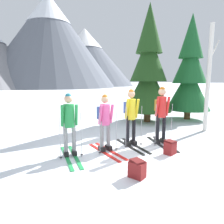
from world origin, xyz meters
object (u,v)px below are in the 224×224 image
(pine_tree_mid, at_px, (190,72))
(backpack_on_snow_beside, at_px, (137,169))
(skier_in_yellow, at_px, (131,114))
(birch_tree_tall, at_px, (209,78))
(skier_in_green, at_px, (69,123))
(backpack_on_snow_front, at_px, (170,147))
(pine_tree_near, at_px, (148,69))
(skier_in_red, at_px, (161,112))
(skier_in_pink, at_px, (105,120))

(pine_tree_mid, xyz_separation_m, backpack_on_snow_beside, (-6.24, -3.71, -2.24))
(pine_tree_mid, distance_m, backpack_on_snow_beside, 7.60)
(skier_in_yellow, distance_m, birch_tree_tall, 3.84)
(skier_in_green, distance_m, backpack_on_snow_front, 2.83)
(pine_tree_near, height_order, pine_tree_mid, pine_tree_near)
(pine_tree_near, bearing_deg, birch_tree_tall, -73.69)
(pine_tree_mid, bearing_deg, pine_tree_near, 164.44)
(birch_tree_tall, relative_size, backpack_on_snow_front, 10.91)
(skier_in_red, relative_size, backpack_on_snow_beside, 4.73)
(skier_in_green, distance_m, skier_in_red, 2.91)
(backpack_on_snow_beside, bearing_deg, pine_tree_near, 47.06)
(skier_in_green, xyz_separation_m, skier_in_pink, (0.99, -0.12, -0.01))
(backpack_on_snow_beside, bearing_deg, skier_in_green, 113.19)
(skier_in_pink, xyz_separation_m, pine_tree_mid, (6.05, 1.97, 1.51))
(backpack_on_snow_front, bearing_deg, birch_tree_tall, 19.10)
(skier_in_red, relative_size, backpack_on_snow_front, 4.79)
(skier_in_pink, height_order, backpack_on_snow_beside, skier_in_pink)
(skier_in_yellow, distance_m, pine_tree_near, 4.17)
(skier_in_green, xyz_separation_m, backpack_on_snow_beside, (0.80, -1.87, -0.73))
(skier_in_green, distance_m, backpack_on_snow_beside, 2.16)
(skier_in_pink, distance_m, birch_tree_tall, 4.76)
(pine_tree_near, bearing_deg, pine_tree_mid, -15.56)
(skier_in_yellow, xyz_separation_m, backpack_on_snow_front, (0.49, -1.17, -0.81))
(skier_in_red, xyz_separation_m, pine_tree_mid, (4.17, 2.27, 1.38))
(pine_tree_near, bearing_deg, skier_in_red, -124.06)
(skier_in_pink, bearing_deg, skier_in_red, -9.17)
(skier_in_pink, relative_size, backpack_on_snow_front, 4.38)
(pine_tree_near, bearing_deg, backpack_on_snow_beside, -132.94)
(skier_in_yellow, distance_m, backpack_on_snow_beside, 2.25)
(skier_in_green, bearing_deg, backpack_on_snow_beside, -66.81)
(skier_in_yellow, xyz_separation_m, skier_in_red, (0.95, -0.33, 0.05))
(skier_in_yellow, bearing_deg, skier_in_red, -19.21)
(pine_tree_mid, bearing_deg, skier_in_red, -151.45)
(skier_in_green, relative_size, backpack_on_snow_front, 4.67)
(pine_tree_mid, height_order, birch_tree_tall, pine_tree_mid)
(backpack_on_snow_beside, bearing_deg, pine_tree_mid, 30.70)
(skier_in_pink, bearing_deg, pine_tree_near, 34.01)
(skier_in_yellow, bearing_deg, skier_in_pink, -178.30)
(pine_tree_near, distance_m, pine_tree_mid, 2.31)
(pine_tree_near, relative_size, birch_tree_tall, 1.34)
(birch_tree_tall, distance_m, backpack_on_snow_front, 3.88)
(skier_in_green, bearing_deg, skier_in_pink, -7.14)
(backpack_on_snow_front, bearing_deg, pine_tree_mid, 33.95)
(skier_in_pink, distance_m, pine_tree_mid, 6.54)
(pine_tree_mid, bearing_deg, birch_tree_tall, -125.73)
(pine_tree_near, xyz_separation_m, pine_tree_mid, (2.22, -0.62, -0.12))
(skier_in_yellow, xyz_separation_m, birch_tree_tall, (3.67, -0.08, 1.13))
(backpack_on_snow_beside, bearing_deg, skier_in_pink, 83.59)
(skier_in_green, bearing_deg, birch_tree_tall, -1.76)
(pine_tree_near, bearing_deg, skier_in_green, -152.99)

